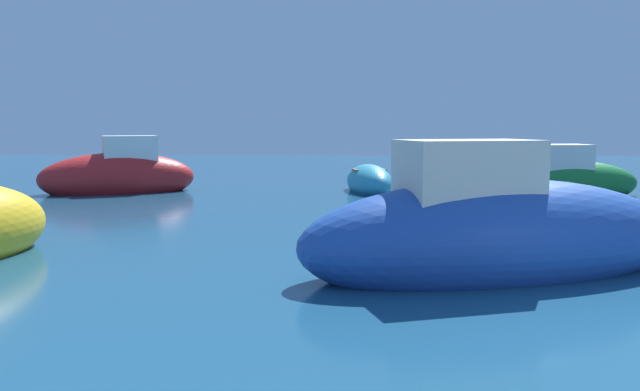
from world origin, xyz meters
TOP-DOWN VIEW (x-y plane):
  - moored_boat_0 at (-3.95, 15.46)m, footprint 1.88×3.39m
  - moored_boat_1 at (-2.70, 4.14)m, footprint 6.16×3.55m
  - moored_boat_2 at (-11.83, 15.10)m, footprint 5.08×3.59m
  - moored_boat_5 at (1.74, 14.36)m, footprint 4.73×2.19m

SIDE VIEW (x-z plane):
  - moored_boat_0 at x=-3.95m, z-range -0.25..0.88m
  - moored_boat_5 at x=1.74m, z-range -0.43..1.43m
  - moored_boat_2 at x=-11.83m, z-range -0.54..1.60m
  - moored_boat_1 at x=-2.70m, z-range -0.59..1.72m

